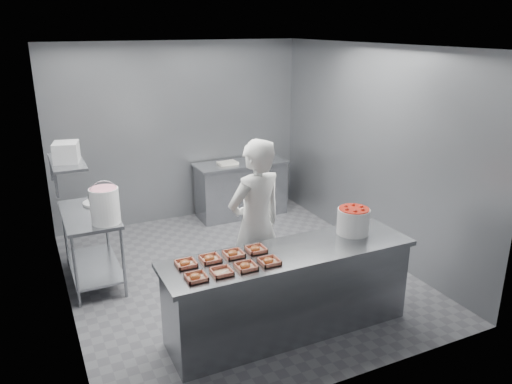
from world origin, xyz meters
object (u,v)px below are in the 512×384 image
(back_counter, at_px, (241,189))
(appliance, at_px, (66,152))
(tray_0, at_px, (196,277))
(tray_6, at_px, (233,254))
(prep_table, at_px, (91,237))
(tray_5, at_px, (210,259))
(tray_4, at_px, (186,263))
(tray_3, at_px, (269,261))
(tray_2, at_px, (246,266))
(glaze_bucket, at_px, (105,205))
(strawberry_tub, at_px, (353,220))
(service_counter, at_px, (289,291))
(tray_1, at_px, (222,272))
(tray_7, at_px, (256,249))
(worker, at_px, (256,226))

(back_counter, height_order, appliance, appliance)
(tray_0, bearing_deg, tray_6, 31.11)
(prep_table, distance_m, tray_5, 2.03)
(tray_4, relative_size, tray_6, 1.00)
(back_counter, xyz_separation_m, tray_3, (-1.21, -3.39, 0.47))
(prep_table, bearing_deg, tray_2, -62.26)
(tray_4, bearing_deg, glaze_bucket, 108.98)
(strawberry_tub, xyz_separation_m, appliance, (-2.64, 1.77, 0.63))
(tray_4, bearing_deg, tray_3, -21.92)
(tray_4, relative_size, tray_5, 1.00)
(glaze_bucket, bearing_deg, back_counter, 35.28)
(tray_0, xyz_separation_m, strawberry_tub, (1.85, 0.25, 0.13))
(prep_table, xyz_separation_m, tray_3, (1.34, -2.09, 0.33))
(service_counter, height_order, tray_1, tray_1)
(tray_3, xyz_separation_m, tray_6, (-0.24, 0.29, 0.00))
(tray_3, height_order, tray_7, same)
(strawberry_tub, bearing_deg, tray_2, -169.65)
(tray_2, xyz_separation_m, tray_4, (-0.48, 0.29, 0.00))
(tray_6, relative_size, tray_7, 1.00)
(service_counter, relative_size, tray_1, 13.88)
(tray_6, bearing_deg, strawberry_tub, -1.65)
(prep_table, bearing_deg, appliance, -156.34)
(tray_1, bearing_deg, tray_7, 31.27)
(appliance, bearing_deg, glaze_bucket, -34.16)
(strawberry_tub, bearing_deg, tray_3, -167.52)
(tray_7, xyz_separation_m, strawberry_tub, (1.13, -0.04, 0.13))
(back_counter, height_order, strawberry_tub, strawberry_tub)
(service_counter, relative_size, tray_5, 13.88)
(prep_table, relative_size, tray_0, 6.40)
(appliance, bearing_deg, tray_2, -45.15)
(service_counter, xyz_separation_m, strawberry_tub, (0.82, 0.11, 0.60))
(back_counter, xyz_separation_m, appliance, (-2.72, -1.37, 1.22))
(back_counter, bearing_deg, service_counter, -105.48)
(service_counter, bearing_deg, glaze_bucket, 134.34)
(service_counter, relative_size, back_counter, 1.73)
(tray_4, bearing_deg, back_counter, 58.16)
(back_counter, bearing_deg, glaze_bucket, -144.72)
(tray_2, xyz_separation_m, tray_3, (0.24, 0.00, 0.00))
(tray_3, bearing_deg, appliance, 126.81)
(tray_2, bearing_deg, service_counter, 14.79)
(tray_4, bearing_deg, tray_7, 0.00)
(worker, height_order, glaze_bucket, worker)
(tray_0, xyz_separation_m, tray_2, (0.48, 0.00, 0.00))
(prep_table, bearing_deg, tray_3, -57.36)
(back_counter, xyz_separation_m, worker, (-0.99, -2.65, 0.51))
(tray_6, relative_size, glaze_bucket, 0.38)
(back_counter, xyz_separation_m, glaze_bucket, (-2.41, -1.70, 0.66))
(glaze_bucket, bearing_deg, prep_table, 109.07)
(tray_1, xyz_separation_m, tray_5, (-0.00, 0.29, 0.00))
(tray_2, relative_size, glaze_bucket, 0.38)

